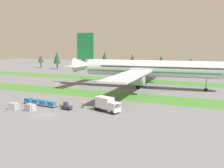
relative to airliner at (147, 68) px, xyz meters
name	(u,v)px	position (x,y,z in m)	size (l,w,h in m)	color
ground_plane	(47,115)	(-9.40, -47.40, -7.53)	(400.00, 400.00, 0.00)	slate
grass_strip_near	(102,94)	(-9.40, -18.61, -7.52)	(320.00, 12.78, 0.01)	#3D752D
grass_strip_far	(139,81)	(-9.40, 18.95, -7.52)	(320.00, 12.78, 0.01)	#3D752D
airliner	(147,68)	(0.00, 0.00, 0.00)	(59.90, 73.82, 21.01)	silver
baggage_tug	(67,106)	(-8.07, -41.17, -6.71)	(2.72, 1.56, 1.97)	#2D333D
cargo_dolly_lead	(52,104)	(-13.07, -40.66, -6.61)	(2.34, 1.72, 1.55)	#A3A3A8
cargo_dolly_second	(44,103)	(-15.95, -40.36, -6.61)	(2.34, 1.72, 1.55)	#A3A3A8
cargo_dolly_third	(36,102)	(-18.84, -40.06, -6.61)	(2.34, 1.72, 1.55)	#A3A3A8
cargo_dolly_fourth	(28,100)	(-21.72, -39.76, -6.61)	(2.34, 1.72, 1.55)	#A3A3A8
catering_truck	(107,104)	(2.20, -38.92, -5.57)	(7.32, 4.50, 3.58)	silver
ground_crew_marshaller	(83,104)	(-5.32, -37.87, -6.58)	(0.51, 0.36, 1.74)	black
ground_crew_loader	(60,104)	(-10.91, -39.85, -6.58)	(0.36, 0.55, 1.74)	black
uld_container_0	(13,106)	(-20.62, -46.59, -6.67)	(2.00, 1.60, 1.71)	#A3A3A8
uld_container_1	(14,106)	(-20.46, -46.37, -6.77)	(2.00, 1.60, 1.52)	#A3A3A8
uld_container_2	(30,107)	(-15.67, -46.12, -6.65)	(2.00, 1.60, 1.76)	#A3A3A8
uld_container_3	(31,108)	(-15.44, -45.90, -6.72)	(2.00, 1.60, 1.61)	#A3A3A8
taxiway_marker_0	(124,97)	(-0.43, -21.40, -7.28)	(0.44, 0.44, 0.49)	orange
taxiway_marker_1	(60,95)	(-21.00, -25.95, -7.29)	(0.44, 0.44, 0.48)	orange
taxiway_marker_2	(106,97)	(-5.67, -23.25, -7.28)	(0.44, 0.44, 0.50)	orange
distant_tree_line	(171,62)	(-2.39, 53.10, -0.73)	(178.31, 10.23, 12.22)	#4C3823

